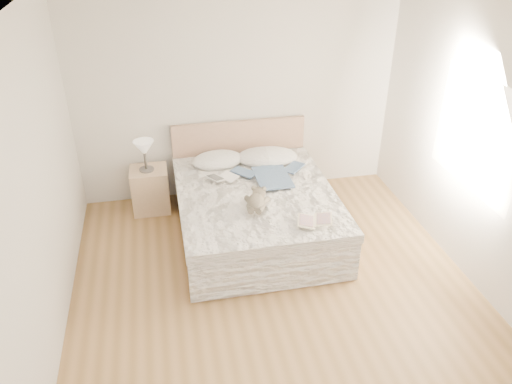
{
  "coord_description": "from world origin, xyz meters",
  "views": [
    {
      "loc": [
        -0.96,
        -3.58,
        3.36
      ],
      "look_at": [
        -0.01,
        1.05,
        0.62
      ],
      "focal_mm": 35.0,
      "sensor_mm": 36.0,
      "label": 1
    }
  ],
  "objects_px": {
    "bed": "(254,209)",
    "table_lamp": "(144,150)",
    "childrens_book": "(315,221)",
    "nightstand": "(151,190)",
    "photo_book": "(222,178)",
    "teddy_bear": "(256,207)"
  },
  "relations": [
    {
      "from": "bed",
      "to": "table_lamp",
      "type": "bearing_deg",
      "value": 147.84
    },
    {
      "from": "bed",
      "to": "childrens_book",
      "type": "distance_m",
      "value": 1.0
    },
    {
      "from": "nightstand",
      "to": "photo_book",
      "type": "distance_m",
      "value": 1.04
    },
    {
      "from": "teddy_bear",
      "to": "childrens_book",
      "type": "bearing_deg",
      "value": -15.36
    },
    {
      "from": "nightstand",
      "to": "teddy_bear",
      "type": "height_order",
      "value": "teddy_bear"
    },
    {
      "from": "teddy_bear",
      "to": "photo_book",
      "type": "bearing_deg",
      "value": 125.44
    },
    {
      "from": "bed",
      "to": "teddy_bear",
      "type": "xyz_separation_m",
      "value": [
        -0.09,
        -0.5,
        0.34
      ]
    },
    {
      "from": "photo_book",
      "to": "childrens_book",
      "type": "distance_m",
      "value": 1.33
    },
    {
      "from": "table_lamp",
      "to": "photo_book",
      "type": "xyz_separation_m",
      "value": [
        0.85,
        -0.51,
        -0.21
      ]
    },
    {
      "from": "table_lamp",
      "to": "childrens_book",
      "type": "bearing_deg",
      "value": -44.18
    },
    {
      "from": "nightstand",
      "to": "bed",
      "type": "bearing_deg",
      "value": -32.93
    },
    {
      "from": "table_lamp",
      "to": "teddy_bear",
      "type": "bearing_deg",
      "value": -48.62
    },
    {
      "from": "bed",
      "to": "photo_book",
      "type": "height_order",
      "value": "bed"
    },
    {
      "from": "nightstand",
      "to": "childrens_book",
      "type": "height_order",
      "value": "childrens_book"
    },
    {
      "from": "bed",
      "to": "nightstand",
      "type": "distance_m",
      "value": 1.39
    },
    {
      "from": "photo_book",
      "to": "nightstand",
      "type": "bearing_deg",
      "value": 113.73
    },
    {
      "from": "nightstand",
      "to": "photo_book",
      "type": "xyz_separation_m",
      "value": [
        0.83,
        -0.52,
        0.35
      ]
    },
    {
      "from": "childrens_book",
      "to": "teddy_bear",
      "type": "height_order",
      "value": "teddy_bear"
    },
    {
      "from": "photo_book",
      "to": "teddy_bear",
      "type": "bearing_deg",
      "value": -106.03
    },
    {
      "from": "table_lamp",
      "to": "childrens_book",
      "type": "relative_size",
      "value": 1.07
    },
    {
      "from": "nightstand",
      "to": "table_lamp",
      "type": "height_order",
      "value": "table_lamp"
    },
    {
      "from": "photo_book",
      "to": "childrens_book",
      "type": "relative_size",
      "value": 0.88
    }
  ]
}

